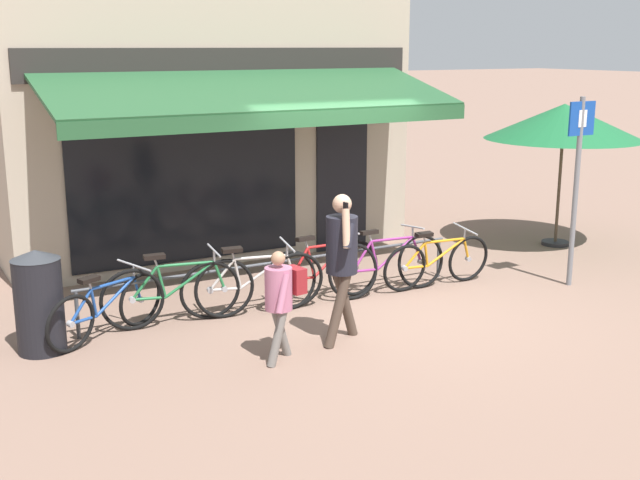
{
  "coord_description": "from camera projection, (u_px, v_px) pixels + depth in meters",
  "views": [
    {
      "loc": [
        -5.34,
        -7.91,
        3.17
      ],
      "look_at": [
        -1.08,
        -0.29,
        1.05
      ],
      "focal_mm": 45.0,
      "sensor_mm": 36.0,
      "label": 1
    }
  ],
  "objects": [
    {
      "name": "ground_plane",
      "position": [
        384.0,
        307.0,
        9.99
      ],
      "size": [
        160.0,
        160.0,
        0.0
      ],
      "primitive_type": "plane",
      "color": "#846656"
    },
    {
      "name": "bicycle_red",
      "position": [
        324.0,
        272.0,
        10.11
      ],
      "size": [
        1.74,
        0.52,
        0.89
      ],
      "rotation": [
        -0.09,
        0.0,
        0.1
      ],
      "color": "black",
      "rests_on": "ground_plane"
    },
    {
      "name": "bicycle_blue",
      "position": [
        107.0,
        309.0,
        8.82
      ],
      "size": [
        1.52,
        0.86,
        0.8
      ],
      "rotation": [
        0.1,
        0.0,
        0.48
      ],
      "color": "black",
      "rests_on": "ground_plane"
    },
    {
      "name": "bicycle_orange",
      "position": [
        437.0,
        261.0,
        10.74
      ],
      "size": [
        1.7,
        0.52,
        0.81
      ],
      "rotation": [
        0.12,
        0.0,
        -0.03
      ],
      "color": "black",
      "rests_on": "ground_plane"
    },
    {
      "name": "parking_sign",
      "position": [
        577.0,
        172.0,
        10.55
      ],
      "size": [
        0.44,
        0.07,
        2.53
      ],
      "color": "slate",
      "rests_on": "ground_plane"
    },
    {
      "name": "pedestrian_adult",
      "position": [
        342.0,
        252.0,
        8.61
      ],
      "size": [
        0.56,
        0.6,
        1.66
      ],
      "rotation": [
        0.0,
        0.0,
        3.21
      ],
      "color": "#47382D",
      "rests_on": "ground_plane"
    },
    {
      "name": "bicycle_green",
      "position": [
        179.0,
        292.0,
        9.27
      ],
      "size": [
        1.82,
        0.52,
        0.88
      ],
      "rotation": [
        0.05,
        0.0,
        -0.1
      ],
      "color": "black",
      "rests_on": "ground_plane"
    },
    {
      "name": "bike_rack_rail",
      "position": [
        279.0,
        266.0,
        9.99
      ],
      "size": [
        5.08,
        0.04,
        0.57
      ],
      "color": "#47494F",
      "rests_on": "ground_plane"
    },
    {
      "name": "litter_bin",
      "position": [
        39.0,
        301.0,
        8.41
      ],
      "size": [
        0.51,
        0.51,
        1.12
      ],
      "color": "black",
      "rests_on": "ground_plane"
    },
    {
      "name": "bicycle_silver",
      "position": [
        253.0,
        283.0,
        9.63
      ],
      "size": [
        1.81,
        0.54,
        0.89
      ],
      "rotation": [
        0.11,
        0.0,
        -0.13
      ],
      "color": "black",
      "rests_on": "ground_plane"
    },
    {
      "name": "cafe_parasol",
      "position": [
        564.0,
        122.0,
        12.64
      ],
      "size": [
        2.48,
        2.48,
        2.29
      ],
      "color": "#4C3D2D",
      "rests_on": "ground_plane"
    },
    {
      "name": "pedestrian_child",
      "position": [
        281.0,
        293.0,
        8.14
      ],
      "size": [
        0.49,
        0.5,
        1.18
      ],
      "rotation": [
        0.0,
        0.0,
        3.32
      ],
      "color": "slate",
      "rests_on": "ground_plane"
    },
    {
      "name": "shop_front",
      "position": [
        192.0,
        51.0,
        12.53
      ],
      "size": [
        6.19,
        4.81,
        6.2
      ],
      "color": "tan",
      "rests_on": "ground_plane"
    },
    {
      "name": "bicycle_purple",
      "position": [
        387.0,
        264.0,
        10.46
      ],
      "size": [
        1.78,
        0.52,
        0.88
      ],
      "rotation": [
        -0.1,
        0.0,
        -0.02
      ],
      "color": "black",
      "rests_on": "ground_plane"
    }
  ]
}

